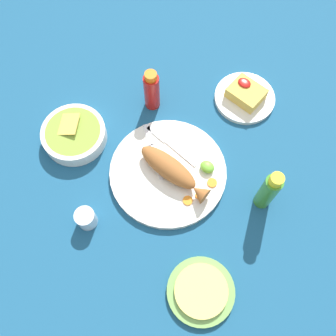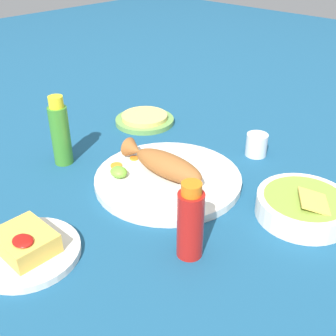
# 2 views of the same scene
# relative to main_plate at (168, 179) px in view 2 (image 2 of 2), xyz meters

# --- Properties ---
(ground_plane) EXTENTS (4.00, 4.00, 0.00)m
(ground_plane) POSITION_rel_main_plate_xyz_m (0.00, 0.00, -0.01)
(ground_plane) COLOR navy
(main_plate) EXTENTS (0.33, 0.33, 0.02)m
(main_plate) POSITION_rel_main_plate_xyz_m (0.00, 0.00, 0.00)
(main_plate) COLOR silver
(main_plate) RESTS_ON ground_plane
(fried_fish) EXTENTS (0.22, 0.07, 0.05)m
(fried_fish) POSITION_rel_main_plate_xyz_m (-0.01, -0.00, 0.04)
(fried_fish) COLOR #935628
(fried_fish) RESTS_ON main_plate
(fork_near) EXTENTS (0.16, 0.12, 0.00)m
(fork_near) POSITION_rel_main_plate_xyz_m (0.08, -0.02, 0.01)
(fork_near) COLOR silver
(fork_near) RESTS_ON main_plate
(fork_far) EXTENTS (0.19, 0.02, 0.00)m
(fork_far) POSITION_rel_main_plate_xyz_m (0.06, -0.07, 0.01)
(fork_far) COLOR silver
(fork_far) RESTS_ON main_plate
(carrot_slice_near) EXTENTS (0.03, 0.03, 0.00)m
(carrot_slice_near) POSITION_rel_main_plate_xyz_m (-0.10, 0.03, 0.01)
(carrot_slice_near) COLOR orange
(carrot_slice_near) RESTS_ON main_plate
(carrot_slice_mid) EXTENTS (0.02, 0.02, 0.00)m
(carrot_slice_mid) POSITION_rel_main_plate_xyz_m (-0.11, -0.00, 0.01)
(carrot_slice_mid) COLOR orange
(carrot_slice_mid) RESTS_ON main_plate
(carrot_slice_far) EXTENTS (0.03, 0.03, 0.00)m
(carrot_slice_far) POSITION_rel_main_plate_xyz_m (-0.12, -0.05, 0.01)
(carrot_slice_far) COLOR orange
(carrot_slice_far) RESTS_ON main_plate
(lime_wedge_main) EXTENTS (0.04, 0.04, 0.02)m
(lime_wedge_main) POSITION_rel_main_plate_xyz_m (-0.08, -0.08, 0.02)
(lime_wedge_main) COLOR #6BB233
(lime_wedge_main) RESTS_ON main_plate
(hot_sauce_bottle_red) EXTENTS (0.05, 0.05, 0.15)m
(hot_sauce_bottle_red) POSITION_rel_main_plate_xyz_m (0.19, -0.14, 0.06)
(hot_sauce_bottle_red) COLOR #B21914
(hot_sauce_bottle_red) RESTS_ON ground_plane
(hot_sauce_bottle_green) EXTENTS (0.04, 0.04, 0.17)m
(hot_sauce_bottle_green) POSITION_rel_main_plate_xyz_m (-0.25, -0.11, 0.07)
(hot_sauce_bottle_green) COLOR #3D8428
(hot_sauce_bottle_green) RESTS_ON ground_plane
(salt_cup) EXTENTS (0.05, 0.05, 0.06)m
(salt_cup) POSITION_rel_main_plate_xyz_m (0.07, 0.25, 0.02)
(salt_cup) COLOR silver
(salt_cup) RESTS_ON ground_plane
(side_plate_fries) EXTENTS (0.18, 0.18, 0.01)m
(side_plate_fries) POSITION_rel_main_plate_xyz_m (-0.01, -0.34, -0.00)
(side_plate_fries) COLOR silver
(side_plate_fries) RESTS_ON ground_plane
(fries_pile) EXTENTS (0.10, 0.08, 0.04)m
(fries_pile) POSITION_rel_main_plate_xyz_m (-0.01, -0.34, 0.02)
(fries_pile) COLOR gold
(fries_pile) RESTS_ON side_plate_fries
(guacamole_bowl) EXTENTS (0.18, 0.18, 0.06)m
(guacamole_bowl) POSITION_rel_main_plate_xyz_m (0.28, 0.09, 0.02)
(guacamole_bowl) COLOR white
(guacamole_bowl) RESTS_ON ground_plane
(tortilla_plate) EXTENTS (0.17, 0.17, 0.01)m
(tortilla_plate) POSITION_rel_main_plate_xyz_m (-0.27, 0.19, -0.00)
(tortilla_plate) COLOR #6B9E4C
(tortilla_plate) RESTS_ON ground_plane
(tortilla_stack) EXTENTS (0.13, 0.13, 0.01)m
(tortilla_stack) POSITION_rel_main_plate_xyz_m (-0.27, 0.19, 0.01)
(tortilla_stack) COLOR #E0C666
(tortilla_stack) RESTS_ON tortilla_plate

